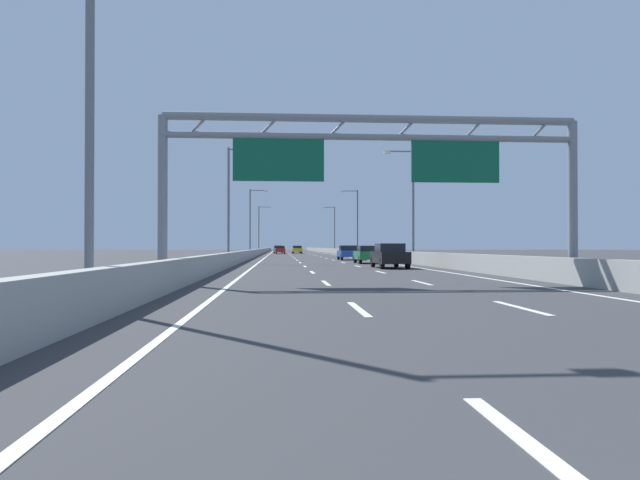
{
  "coord_description": "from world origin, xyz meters",
  "views": [
    {
      "loc": [
        -3.51,
        -0.13,
        1.36
      ],
      "look_at": [
        0.88,
        63.59,
        2.05
      ],
      "focal_mm": 33.03,
      "sensor_mm": 36.0,
      "label": 1
    }
  ],
  "objects_px": {
    "streetlamp_left_distant": "(260,226)",
    "silver_car": "(278,249)",
    "sign_gantry": "(371,155)",
    "streetlamp_right_mid": "(410,198)",
    "green_car": "(368,254)",
    "red_car": "(280,250)",
    "streetlamp_left_mid": "(231,197)",
    "yellow_car": "(297,249)",
    "blue_car": "(348,253)",
    "streetlamp_right_far": "(356,218)",
    "streetlamp_left_near": "(101,64)",
    "streetlamp_left_far": "(252,218)",
    "orange_car": "(296,249)",
    "black_car": "(390,255)",
    "streetlamp_right_distant": "(333,227)"
  },
  "relations": [
    {
      "from": "streetlamp_right_distant",
      "to": "blue_car",
      "type": "height_order",
      "value": "streetlamp_right_distant"
    },
    {
      "from": "streetlamp_left_mid",
      "to": "orange_car",
      "type": "relative_size",
      "value": 2.23
    },
    {
      "from": "streetlamp_left_mid",
      "to": "silver_car",
      "type": "height_order",
      "value": "streetlamp_left_mid"
    },
    {
      "from": "red_car",
      "to": "streetlamp_left_far",
      "type": "bearing_deg",
      "value": -100.17
    },
    {
      "from": "sign_gantry",
      "to": "streetlamp_left_far",
      "type": "xyz_separation_m",
      "value": [
        -7.42,
        62.09,
        0.59
      ]
    },
    {
      "from": "streetlamp_left_distant",
      "to": "red_car",
      "type": "bearing_deg",
      "value": -71.78
    },
    {
      "from": "red_car",
      "to": "streetlamp_left_distant",
      "type": "bearing_deg",
      "value": 108.22
    },
    {
      "from": "sign_gantry",
      "to": "green_car",
      "type": "height_order",
      "value": "sign_gantry"
    },
    {
      "from": "streetlamp_left_near",
      "to": "silver_car",
      "type": "distance_m",
      "value": 103.84
    },
    {
      "from": "sign_gantry",
      "to": "green_car",
      "type": "xyz_separation_m",
      "value": [
        3.6,
        24.69,
        -4.06
      ]
    },
    {
      "from": "silver_car",
      "to": "yellow_car",
      "type": "xyz_separation_m",
      "value": [
        3.7,
        -3.42,
        0.01
      ]
    },
    {
      "from": "streetlamp_left_near",
      "to": "red_car",
      "type": "bearing_deg",
      "value": 87.49
    },
    {
      "from": "streetlamp_left_distant",
      "to": "streetlamp_left_near",
      "type": "bearing_deg",
      "value": -90.0
    },
    {
      "from": "streetlamp_right_far",
      "to": "silver_car",
      "type": "distance_m",
      "value": 35.05
    },
    {
      "from": "streetlamp_left_distant",
      "to": "green_car",
      "type": "height_order",
      "value": "streetlamp_left_distant"
    },
    {
      "from": "sign_gantry",
      "to": "streetlamp_left_distant",
      "type": "height_order",
      "value": "streetlamp_left_distant"
    },
    {
      "from": "streetlamp_left_distant",
      "to": "green_car",
      "type": "relative_size",
      "value": 2.26
    },
    {
      "from": "streetlamp_left_far",
      "to": "streetlamp_left_distant",
      "type": "distance_m",
      "value": 35.4
    },
    {
      "from": "streetlamp_left_distant",
      "to": "yellow_car",
      "type": "distance_m",
      "value": 10.54
    },
    {
      "from": "streetlamp_right_mid",
      "to": "black_car",
      "type": "xyz_separation_m",
      "value": [
        -4.09,
        -12.18,
        -4.6
      ]
    },
    {
      "from": "sign_gantry",
      "to": "streetlamp_right_far",
      "type": "bearing_deg",
      "value": 83.11
    },
    {
      "from": "streetlamp_right_far",
      "to": "red_car",
      "type": "relative_size",
      "value": 2.29
    },
    {
      "from": "green_car",
      "to": "sign_gantry",
      "type": "bearing_deg",
      "value": -98.3
    },
    {
      "from": "streetlamp_left_mid",
      "to": "blue_car",
      "type": "xyz_separation_m",
      "value": [
        10.84,
        10.15,
        -4.66
      ]
    },
    {
      "from": "streetlamp_right_far",
      "to": "blue_car",
      "type": "distance_m",
      "value": 26.0
    },
    {
      "from": "yellow_car",
      "to": "green_car",
      "type": "bearing_deg",
      "value": -86.87
    },
    {
      "from": "streetlamp_left_mid",
      "to": "streetlamp_right_far",
      "type": "distance_m",
      "value": 38.42
    },
    {
      "from": "streetlamp_left_far",
      "to": "streetlamp_right_far",
      "type": "relative_size",
      "value": 1.0
    },
    {
      "from": "streetlamp_left_distant",
      "to": "silver_car",
      "type": "height_order",
      "value": "streetlamp_left_distant"
    },
    {
      "from": "streetlamp_left_far",
      "to": "yellow_car",
      "type": "bearing_deg",
      "value": 75.96
    },
    {
      "from": "streetlamp_right_mid",
      "to": "black_car",
      "type": "relative_size",
      "value": 2.08
    },
    {
      "from": "sign_gantry",
      "to": "streetlamp_right_mid",
      "type": "height_order",
      "value": "streetlamp_right_mid"
    },
    {
      "from": "streetlamp_right_mid",
      "to": "streetlamp_left_mid",
      "type": "bearing_deg",
      "value": 180.0
    },
    {
      "from": "silver_car",
      "to": "yellow_car",
      "type": "relative_size",
      "value": 0.89
    },
    {
      "from": "blue_car",
      "to": "yellow_car",
      "type": "xyz_separation_m",
      "value": [
        -3.47,
        54.7,
        0.04
      ]
    },
    {
      "from": "streetlamp_left_mid",
      "to": "silver_car",
      "type": "bearing_deg",
      "value": 86.92
    },
    {
      "from": "streetlamp_left_distant",
      "to": "yellow_car",
      "type": "xyz_separation_m",
      "value": [
        7.37,
        -5.95,
        -4.62
      ]
    },
    {
      "from": "streetlamp_left_near",
      "to": "orange_car",
      "type": "xyz_separation_m",
      "value": [
        7.49,
        111.38,
        -4.64
      ]
    },
    {
      "from": "streetlamp_right_mid",
      "to": "yellow_car",
      "type": "relative_size",
      "value": 2.04
    },
    {
      "from": "green_car",
      "to": "silver_car",
      "type": "bearing_deg",
      "value": 95.98
    },
    {
      "from": "streetlamp_right_far",
      "to": "red_car",
      "type": "distance_m",
      "value": 25.76
    },
    {
      "from": "streetlamp_left_distant",
      "to": "black_car",
      "type": "relative_size",
      "value": 2.08
    },
    {
      "from": "streetlamp_right_mid",
      "to": "red_car",
      "type": "bearing_deg",
      "value": 100.51
    },
    {
      "from": "streetlamp_left_distant",
      "to": "red_car",
      "type": "height_order",
      "value": "streetlamp_left_distant"
    },
    {
      "from": "streetlamp_left_mid",
      "to": "green_car",
      "type": "relative_size",
      "value": 2.26
    },
    {
      "from": "streetlamp_right_mid",
      "to": "streetlamp_left_distant",
      "type": "xyz_separation_m",
      "value": [
        -14.93,
        70.8,
        0.0
      ]
    },
    {
      "from": "silver_car",
      "to": "blue_car",
      "type": "height_order",
      "value": "silver_car"
    },
    {
      "from": "green_car",
      "to": "yellow_car",
      "type": "relative_size",
      "value": 0.9
    },
    {
      "from": "streetlamp_left_far",
      "to": "green_car",
      "type": "height_order",
      "value": "streetlamp_left_far"
    },
    {
      "from": "streetlamp_left_distant",
      "to": "silver_car",
      "type": "xyz_separation_m",
      "value": [
        3.67,
        -2.53,
        -4.63
      ]
    }
  ]
}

